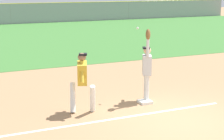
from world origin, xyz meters
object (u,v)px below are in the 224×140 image
at_px(baseball, 138,28).
at_px(parked_car_black, 101,11).
at_px(first_base, 145,102).
at_px(parked_car_white, 68,12).
at_px(fielder, 147,66).
at_px(parked_car_green, 17,13).
at_px(runner, 82,78).

relative_size(baseball, parked_car_black, 0.02).
relative_size(first_base, parked_car_white, 0.08).
distance_m(fielder, parked_car_black, 31.57).
xyz_separation_m(fielder, parked_car_white, (6.45, 29.10, -0.45)).
relative_size(parked_car_green, parked_car_white, 1.01).
relative_size(runner, parked_car_white, 0.38).
bearing_deg(parked_car_green, first_base, -87.89).
bearing_deg(first_base, parked_car_black, 70.30).
xyz_separation_m(first_base, parked_car_green, (1.36, 29.98, 0.63)).
xyz_separation_m(first_base, runner, (-2.03, -0.04, 0.96)).
height_order(parked_car_white, parked_car_black, same).
bearing_deg(fielder, runner, 31.28).
xyz_separation_m(runner, baseball, (2.05, 0.63, 1.25)).
height_order(first_base, runner, runner).
bearing_deg(runner, baseball, 36.50).
bearing_deg(baseball, parked_car_white, 77.09).
distance_m(first_base, baseball, 2.28).
xyz_separation_m(parked_car_white, parked_car_black, (4.12, 0.65, 0.00)).
distance_m(runner, baseball, 2.48).
bearing_deg(parked_car_black, parked_car_white, -165.49).
relative_size(runner, baseball, 23.24).
bearing_deg(parked_car_black, runner, -107.51).
bearing_deg(parked_car_white, first_base, -106.14).
height_order(parked_car_green, parked_car_black, same).
xyz_separation_m(fielder, parked_car_black, (10.57, 29.75, -0.45)).
bearing_deg(fielder, parked_car_white, -76.83).
xyz_separation_m(runner, parked_car_green, (3.39, 30.01, -0.32)).
distance_m(fielder, parked_car_green, 29.83).
xyz_separation_m(first_base, parked_car_white, (6.59, 29.28, 0.63)).
bearing_deg(parked_car_green, parked_car_black, 4.39).
xyz_separation_m(baseball, parked_car_black, (10.69, 29.33, -1.57)).
height_order(fielder, parked_car_green, fielder).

